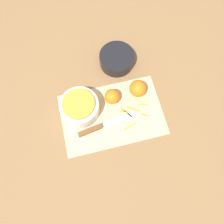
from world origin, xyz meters
TOP-DOWN VIEW (x-y plane):
  - ground_plane at (0.00, 0.00)m, footprint 4.00×4.00m
  - cutting_board at (0.00, 0.00)m, footprint 0.44×0.29m
  - bowl_speckled at (-0.13, 0.05)m, footprint 0.16×0.16m
  - bowl_dark at (0.09, 0.25)m, footprint 0.16×0.16m
  - knife at (-0.08, -0.05)m, footprint 0.27×0.06m
  - orange_left at (0.14, 0.08)m, footprint 0.08×0.08m
  - orange_right at (0.02, 0.07)m, footprint 0.07×0.07m
  - peel_pile at (0.09, -0.02)m, footprint 0.13×0.11m

SIDE VIEW (x-z plane):
  - ground_plane at x=0.00m, z-range 0.00..0.00m
  - cutting_board at x=0.00m, z-range 0.00..0.01m
  - peel_pile at x=0.09m, z-range 0.01..0.01m
  - knife at x=-0.08m, z-range 0.00..0.02m
  - bowl_dark at x=0.09m, z-range 0.00..0.06m
  - orange_right at x=0.02m, z-range 0.01..0.07m
  - orange_left at x=0.14m, z-range 0.01..0.08m
  - bowl_speckled at x=-0.13m, z-range 0.00..0.09m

